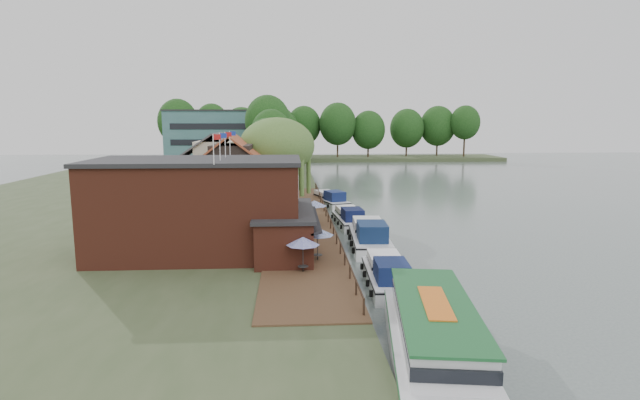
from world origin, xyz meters
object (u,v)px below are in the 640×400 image
object	(u,v)px
cruiser_1	(369,233)
willow	(277,163)
umbrella_1	(318,244)
umbrella_0	(303,254)
cruiser_2	(349,216)
hotel_block	(229,139)
umbrella_3	(302,221)
umbrella_2	(304,238)
umbrella_4	(315,213)
tour_boat	(437,341)
cottage_a	(233,177)
cruiser_3	(329,198)
cottage_b	(218,168)
cruiser_0	(387,271)
swan	(405,300)
pub	(224,207)
cottage_c	(255,162)

from	to	relation	value
cruiser_1	willow	bearing A→B (deg)	122.21
umbrella_1	umbrella_0	bearing A→B (deg)	-111.91
cruiser_2	hotel_block	bearing A→B (deg)	104.08
umbrella_3	umbrella_2	bearing A→B (deg)	-90.09
umbrella_4	tour_boat	size ratio (longest dim) A/B	0.17
willow	umbrella_4	xyz separation A→B (m)	(3.78, -10.22, -3.93)
umbrella_4	cottage_a	bearing A→B (deg)	147.77
umbrella_4	cruiser_3	distance (m)	17.18
cruiser_3	tour_boat	size ratio (longest dim) A/B	0.64
umbrella_2	cruiser_1	size ratio (longest dim) A/B	0.22
hotel_block	cottage_b	xyz separation A→B (m)	(4.00, -46.00, -1.90)
cruiser_0	swan	xyz separation A→B (m)	(0.48, -3.22, -0.89)
umbrella_0	umbrella_2	size ratio (longest dim) A/B	1.00
hotel_block	umbrella_1	distance (m)	75.16
pub	cruiser_1	size ratio (longest dim) A/B	1.88
cottage_a	cruiser_2	bearing A→B (deg)	-4.09
umbrella_0	swan	xyz separation A→B (m)	(6.12, -3.37, -2.07)
umbrella_4	hotel_block	bearing A→B (deg)	104.01
pub	hotel_block	xyz separation A→B (m)	(-8.00, 71.00, 2.50)
willow	cruiser_0	distance (m)	27.14
umbrella_1	cruiser_3	distance (m)	29.39
cottage_b	umbrella_3	xyz separation A→B (m)	(10.01, -19.06, -2.96)
willow	umbrella_1	size ratio (longest dim) A/B	4.39
willow	umbrella_3	xyz separation A→B (m)	(2.51, -14.06, -3.93)
willow	umbrella_2	world-z (taller)	willow
umbrella_4	cruiser_0	world-z (taller)	umbrella_4
cottage_a	cruiser_1	xyz separation A→B (m)	(12.87, -10.01, -3.94)
cruiser_0	cruiser_3	bearing A→B (deg)	94.83
cottage_b	umbrella_1	world-z (taller)	cottage_b
cruiser_0	tour_boat	xyz separation A→B (m)	(-0.13, -11.77, 0.44)
cruiser_0	umbrella_0	bearing A→B (deg)	-179.04
cottage_a	cottage_b	bearing A→B (deg)	106.70
cottage_c	umbrella_4	size ratio (longest dim) A/B	3.58
cottage_c	umbrella_3	xyz separation A→B (m)	(6.01, -28.06, -2.96)
umbrella_1	cottage_a	bearing A→B (deg)	114.27
swan	cottage_c	bearing A→B (deg)	105.56
cottage_a	willow	world-z (taller)	willow
pub	cruiser_2	distance (m)	18.36
cottage_c	umbrella_0	distance (m)	39.84
hotel_block	cruiser_2	xyz separation A→B (m)	(19.17, -56.87, -6.07)
hotel_block	umbrella_0	distance (m)	77.70
cruiser_1	cottage_c	bearing A→B (deg)	115.32
cruiser_3	swan	world-z (taller)	cruiser_3
tour_boat	swan	xyz separation A→B (m)	(0.61, 8.55, -1.34)
cottage_b	swan	xyz separation A→B (m)	(15.89, -33.68, -5.03)
tour_boat	cottage_b	bearing A→B (deg)	118.03
umbrella_4	cruiser_2	distance (m)	5.96
tour_boat	cottage_a	bearing A→B (deg)	119.00
cottage_c	umbrella_4	distance (m)	25.46
umbrella_1	cruiser_0	world-z (taller)	umbrella_1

